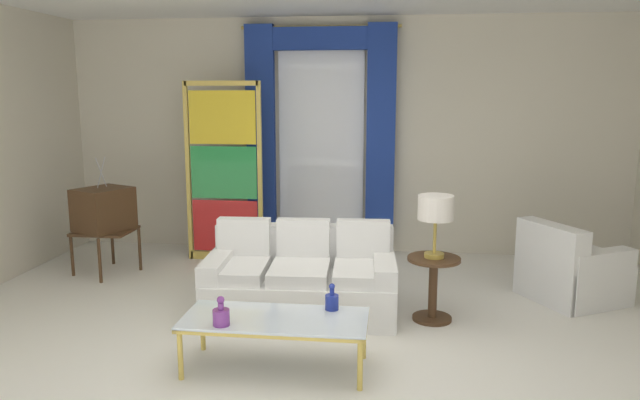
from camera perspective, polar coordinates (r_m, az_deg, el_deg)
ground_plane at (r=5.12m, az=-0.54°, el=-13.50°), size 16.00×16.00×0.00m
wall_rear at (r=7.75m, az=2.43°, el=6.13°), size 8.00×0.12×3.00m
curtained_window at (r=7.60m, az=0.03°, el=7.87°), size 2.00×0.17×2.70m
couch_white_long at (r=5.70m, az=-1.78°, el=-7.70°), size 1.80×1.00×0.86m
coffee_table at (r=4.55m, az=-4.32°, el=-11.57°), size 1.39×0.59×0.41m
bottle_blue_decanter at (r=4.65m, az=1.15°, el=-9.64°), size 0.10×0.10×0.21m
bottle_crystal_tall at (r=4.41m, az=-9.48°, el=-10.88°), size 0.12×0.12×0.22m
vintage_tv at (r=7.20m, az=-20.07°, el=-1.03°), size 0.71×0.75×1.35m
armchair_white at (r=6.50m, az=22.79°, el=-6.40°), size 1.10×1.10×0.80m
stained_glass_divider at (r=7.34m, az=-9.21°, el=2.29°), size 0.95×0.05×2.20m
peacock_figurine at (r=7.03m, az=-7.10°, el=-4.99°), size 0.44×0.60×0.50m
round_side_table at (r=5.56m, az=10.81°, el=-7.81°), size 0.48×0.48×0.59m
table_lamp_brass at (r=5.39m, az=11.05°, el=-0.99°), size 0.32×0.32×0.57m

